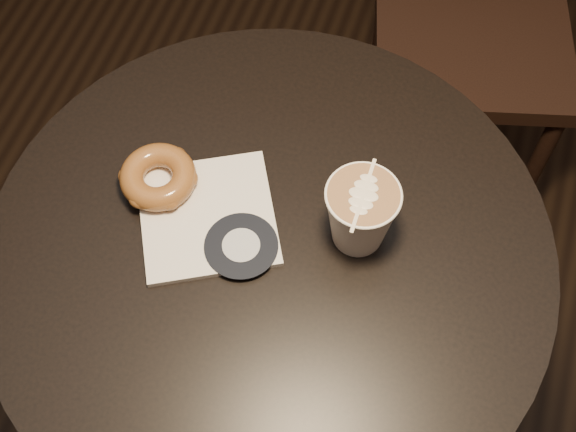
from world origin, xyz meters
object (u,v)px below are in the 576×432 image
(latte_cup, at_px, (360,215))
(pastry_bag, at_px, (207,216))
(doughnut, at_px, (158,177))
(cafe_table, at_px, (272,310))

(latte_cup, bearing_deg, pastry_bag, -169.52)
(doughnut, distance_m, latte_cup, 0.26)
(cafe_table, height_order, latte_cup, latte_cup)
(pastry_bag, relative_size, latte_cup, 1.66)
(pastry_bag, distance_m, latte_cup, 0.19)
(pastry_bag, height_order, doughnut, doughnut)
(cafe_table, height_order, doughnut, doughnut)
(doughnut, xyz_separation_m, latte_cup, (0.26, 0.01, 0.03))
(pastry_bag, bearing_deg, doughnut, 133.95)
(cafe_table, relative_size, pastry_bag, 4.60)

